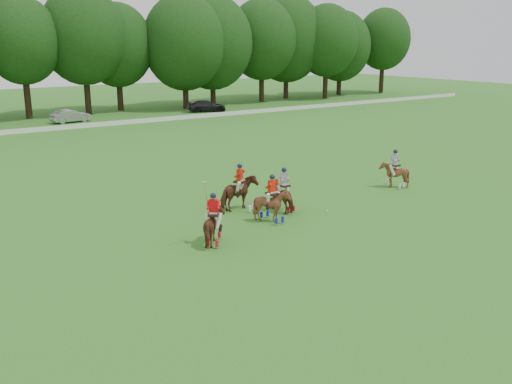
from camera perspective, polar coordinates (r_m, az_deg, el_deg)
ground at (r=24.23m, az=5.78°, el=-5.31°), size 180.00×180.00×0.00m
tree_line at (r=67.02m, az=-22.14°, el=13.83°), size 117.98×14.32×14.75m
boundary_rail at (r=57.79m, az=-19.38°, el=6.06°), size 120.00×0.10×0.44m
car_mid at (r=62.78m, az=-18.04°, el=7.24°), size 4.21×1.98×1.34m
car_right at (r=69.10m, az=-4.97°, el=8.56°), size 4.94×3.09×1.33m
polo_red_a at (r=24.06m, az=-4.25°, el=-3.40°), size 1.72×1.93×2.77m
polo_red_b at (r=28.69m, az=-1.63°, el=-0.15°), size 2.23×2.17×2.42m
polo_red_c at (r=26.93m, az=1.61°, el=-1.29°), size 1.32×1.48×2.30m
polo_stripe_a at (r=28.65m, az=2.79°, el=-0.35°), size 1.14×1.85×2.23m
polo_stripe_b at (r=34.16m, az=13.64°, el=1.77°), size 1.41×1.54×2.25m
polo_ball at (r=28.81m, az=7.14°, el=-1.93°), size 0.09×0.09×0.09m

